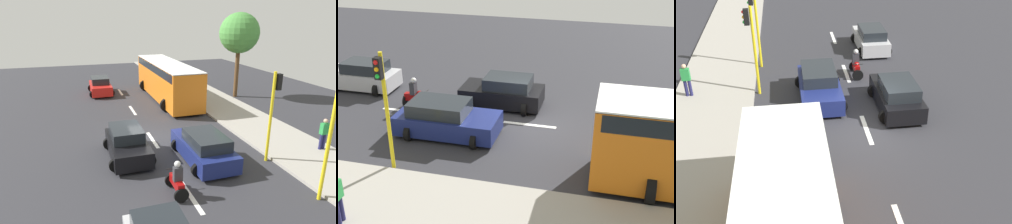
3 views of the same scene
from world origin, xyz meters
The scene contains 10 objects.
ground_plane centered at (0.00, 0.00, -0.05)m, with size 40.00×60.00×0.10m, color #2D2D33.
sidewalk centered at (7.00, 0.00, 0.07)m, with size 4.00×60.00×0.15m, color #9E998E.
lane_stripe_north centered at (0.00, -6.00, 0.01)m, with size 0.20×2.40×0.01m, color white.
lane_stripe_mid centered at (0.00, 0.00, 0.01)m, with size 0.20×2.40×0.01m, color white.
lane_stripe_south centered at (0.00, 6.00, 0.01)m, with size 0.20×2.40×0.01m, color white.
car_dark_blue centered at (1.75, -3.25, 0.71)m, with size 2.36×4.32×1.52m.
car_black centered at (-1.76, -1.66, 0.71)m, with size 2.25×3.89×1.52m.
car_silver centered at (-2.12, -9.47, 0.71)m, with size 2.15×3.88×1.52m.
motorcycle centered at (-0.49, -5.65, 0.64)m, with size 0.60×1.30×1.53m.
traffic_light_midblock centered at (4.85, -4.21, 2.93)m, with size 0.49×0.24×4.50m.
Camera 2 is at (17.63, 3.42, 8.99)m, focal length 48.08 mm.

